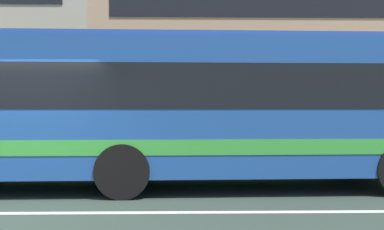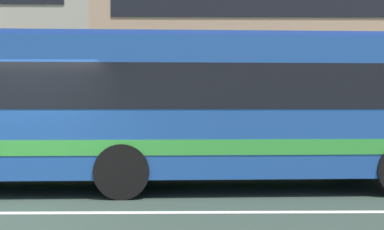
{
  "view_description": "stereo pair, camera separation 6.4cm",
  "coord_description": "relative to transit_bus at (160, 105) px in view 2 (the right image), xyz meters",
  "views": [
    {
      "loc": [
        2.73,
        -7.37,
        1.69
      ],
      "look_at": [
        2.93,
        2.26,
        1.49
      ],
      "focal_mm": 44.07,
      "sensor_mm": 36.0,
      "label": 1
    },
    {
      "loc": [
        2.79,
        -7.37,
        1.69
      ],
      "look_at": [
        2.93,
        2.26,
        1.49
      ],
      "focal_mm": 44.07,
      "sensor_mm": 36.0,
      "label": 2
    }
  ],
  "objects": [
    {
      "name": "ground_plane",
      "position": [
        -2.29,
        -2.25,
        -1.69
      ],
      "size": [
        160.0,
        160.0,
        0.0
      ],
      "primitive_type": "plane",
      "color": "#2D3D34"
    },
    {
      "name": "hedge_row_far",
      "position": [
        -3.11,
        3.55,
        -1.19
      ],
      "size": [
        18.67,
        1.1,
        1.01
      ],
      "primitive_type": "cube",
      "color": "#215D2A",
      "rests_on": "ground_plane"
    },
    {
      "name": "transit_bus",
      "position": [
        0.0,
        0.0,
        0.0
      ],
      "size": [
        11.04,
        2.85,
        3.07
      ],
      "color": "#1E4C99",
      "rests_on": "ground_plane"
    },
    {
      "name": "lane_centre_line",
      "position": [
        -2.29,
        -2.25,
        -1.69
      ],
      "size": [
        60.0,
        0.16,
        0.01
      ],
      "primitive_type": "cube",
      "color": "silver",
      "rests_on": "ground_plane"
    },
    {
      "name": "apartment_block_right",
      "position": [
        7.35,
        12.37,
        3.53
      ],
      "size": [
        20.91,
        8.6,
        10.44
      ],
      "color": "tan",
      "rests_on": "ground_plane"
    }
  ]
}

